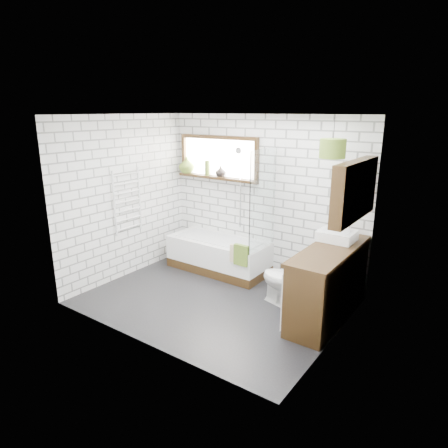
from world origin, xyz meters
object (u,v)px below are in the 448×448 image
Objects in this scene: toilet at (284,280)px; pendant at (333,149)px; vanity at (329,283)px; bathtub at (219,255)px; basin at (337,236)px.

pendant is (0.41, 0.33, 1.75)m from toilet.
vanity is 1.68m from pendant.
bathtub is at bearing -93.87° from toilet.
basin is at bearing 16.30° from pendant.
bathtub is 2.61m from pendant.
toilet is at bearing -141.20° from pendant.
pendant reaches higher than bathtub.
vanity is 2.29× the size of toilet.
basin is 1.12m from pendant.
basin is at bearing -3.18° from bathtub.
basin reaches higher than toilet.
basin reaches higher than vanity.
bathtub is 5.15× the size of pendant.
basin is (-0.06, 0.34, 0.53)m from vanity.
vanity is at bearing 106.98° from toilet.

